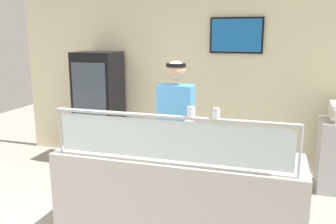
{
  "coord_description": "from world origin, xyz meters",
  "views": [
    {
      "loc": [
        1.96,
        -2.68,
        2.04
      ],
      "look_at": [
        1.04,
        0.38,
        1.33
      ],
      "focal_mm": 38.01,
      "sensor_mm": 36.0,
      "label": 1
    }
  ],
  "objects": [
    {
      "name": "pepper_flake_shaker",
      "position": [
        1.54,
        0.06,
        1.42
      ],
      "size": [
        0.06,
        0.06,
        0.09
      ],
      "color": "white",
      "rests_on": "sneeze_guard"
    },
    {
      "name": "pizza_tray",
      "position": [
        0.84,
        0.37,
        0.97
      ],
      "size": [
        0.41,
        0.41,
        0.04
      ],
      "color": "#9EA0A8",
      "rests_on": "serving_counter"
    },
    {
      "name": "pizza_server",
      "position": [
        0.89,
        0.35,
        0.99
      ],
      "size": [
        0.13,
        0.29,
        0.01
      ],
      "primitive_type": "cube",
      "rotation": [
        0.0,
        0.0,
        -0.19
      ],
      "color": "#ADAFB7",
      "rests_on": "pizza_tray"
    },
    {
      "name": "shop_rear_unit",
      "position": [
        1.15,
        2.71,
        1.36
      ],
      "size": [
        6.69,
        0.13,
        2.7
      ],
      "color": "beige",
      "rests_on": "ground"
    },
    {
      "name": "ground_plane",
      "position": [
        1.14,
        1.0,
        0.0
      ],
      "size": [
        12.0,
        12.0,
        0.0
      ],
      "primitive_type": "plane",
      "color": "gray",
      "rests_on": "ground"
    },
    {
      "name": "serving_counter",
      "position": [
        1.14,
        0.34,
        0.47
      ],
      "size": [
        2.29,
        0.69,
        0.95
      ],
      "primitive_type": "cube",
      "color": "#BCB7B2",
      "rests_on": "ground"
    },
    {
      "name": "parmesan_shaker",
      "position": [
        1.34,
        0.06,
        1.41
      ],
      "size": [
        0.07,
        0.07,
        0.09
      ],
      "color": "white",
      "rests_on": "sneeze_guard"
    },
    {
      "name": "sneeze_guard",
      "position": [
        1.14,
        0.06,
        1.22
      ],
      "size": [
        2.11,
        0.06,
        0.43
      ],
      "color": "#B2B5BC",
      "rests_on": "serving_counter"
    },
    {
      "name": "drink_fridge",
      "position": [
        -0.66,
        2.26,
        0.89
      ],
      "size": [
        0.64,
        0.61,
        1.77
      ],
      "color": "black",
      "rests_on": "ground"
    },
    {
      "name": "worker_figure",
      "position": [
        0.95,
        0.98,
        1.01
      ],
      "size": [
        0.41,
        0.5,
        1.76
      ],
      "color": "#23232D",
      "rests_on": "ground"
    }
  ]
}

